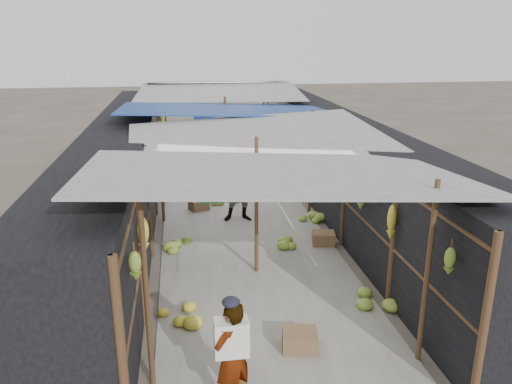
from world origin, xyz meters
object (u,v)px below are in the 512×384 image
black_basin (272,183)px  shopper_blue (241,186)px  crate_near (300,340)px  vendor_elderly (232,356)px  vendor_seated (280,167)px

black_basin → shopper_blue: (-1.27, -2.81, 0.79)m
crate_near → black_basin: size_ratio=0.81×
vendor_elderly → vendor_seated: 9.71m
black_basin → vendor_elderly: size_ratio=0.43×
crate_near → vendor_elderly: (-1.07, -0.98, 0.56)m
vendor_elderly → vendor_seated: (2.45, 9.39, -0.22)m
shopper_blue → crate_near: bearing=-82.7°
black_basin → vendor_seated: 0.59m
crate_near → black_basin: (1.09, 8.08, -0.06)m
vendor_elderly → shopper_blue: size_ratio=0.80×
crate_near → vendor_seated: 8.53m
crate_near → black_basin: bearing=91.8°
vendor_elderly → shopper_blue: bearing=-135.4°
crate_near → shopper_blue: bearing=101.4°
crate_near → vendor_seated: size_ratio=0.51×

